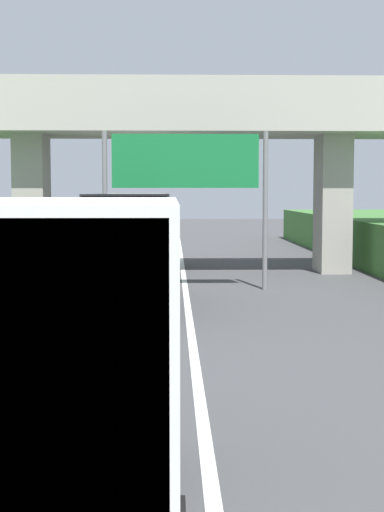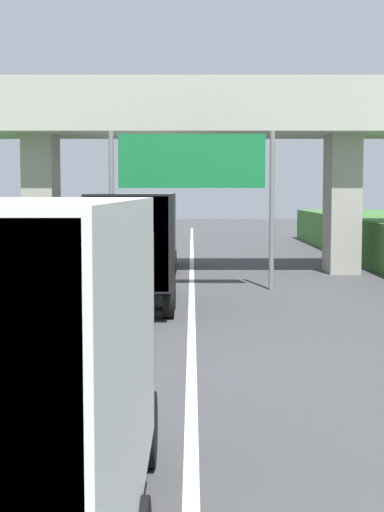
% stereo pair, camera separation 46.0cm
% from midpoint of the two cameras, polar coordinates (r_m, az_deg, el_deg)
% --- Properties ---
extents(lane_centre_stripe, '(0.20, 94.60, 0.01)m').
position_cam_midpoint_polar(lane_centre_stripe, '(26.60, 0.51, -2.75)').
color(lane_centre_stripe, white).
rests_on(lane_centre_stripe, ground).
extents(overpass_bridge, '(40.00, 4.80, 8.14)m').
position_cam_midpoint_polar(overpass_bridge, '(33.31, 0.42, 9.43)').
color(overpass_bridge, '#ADA89E').
rests_on(overpass_bridge, ground).
extents(overhead_highway_sign, '(5.88, 0.18, 5.64)m').
position_cam_midpoint_polar(overhead_highway_sign, '(27.21, 0.50, 6.27)').
color(overhead_highway_sign, slate).
rests_on(overhead_highway_sign, ground).
extents(truck_green, '(2.44, 7.30, 3.44)m').
position_cam_midpoint_polar(truck_green, '(7.02, -11.16, -8.17)').
color(truck_green, black).
rests_on(truck_green, ground).
extents(truck_yellow, '(2.44, 7.30, 3.44)m').
position_cam_midpoint_polar(truck_yellow, '(34.03, -2.78, 2.16)').
color(truck_yellow, black).
rests_on(truck_yellow, ground).
extents(truck_black, '(2.44, 7.30, 3.44)m').
position_cam_midpoint_polar(truck_black, '(23.35, -3.61, 0.95)').
color(truck_black, black).
rests_on(truck_black, ground).
extents(car_silver, '(1.86, 4.10, 1.72)m').
position_cam_midpoint_polar(car_silver, '(40.08, -7.09, 0.99)').
color(car_silver, '#B2B5B7').
rests_on(car_silver, ground).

